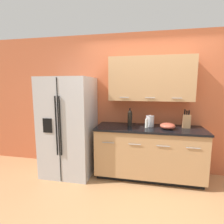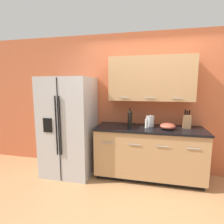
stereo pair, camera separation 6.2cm
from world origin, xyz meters
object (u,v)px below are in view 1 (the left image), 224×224
object	(u,v)px
refrigerator	(69,126)
mixing_bowl	(168,126)
knife_block	(186,121)
steel_canister	(150,121)
soap_dispenser	(146,123)
wine_bottle	(130,118)

from	to	relation	value
refrigerator	mixing_bowl	distance (m)	1.76
knife_block	steel_canister	size ratio (longest dim) A/B	1.53
soap_dispenser	knife_block	bearing A→B (deg)	10.31
steel_canister	mixing_bowl	xyz separation A→B (m)	(0.29, -0.14, -0.05)
knife_block	mixing_bowl	bearing A→B (deg)	-155.41
soap_dispenser	mixing_bowl	bearing A→B (deg)	-4.16
knife_block	mixing_bowl	size ratio (longest dim) A/B	1.30
refrigerator	soap_dispenser	bearing A→B (deg)	1.65
knife_block	steel_canister	world-z (taller)	knife_block
refrigerator	knife_block	distance (m)	2.09
refrigerator	mixing_bowl	size ratio (longest dim) A/B	7.22
wine_bottle	soap_dispenser	xyz separation A→B (m)	(0.30, -0.10, -0.07)
wine_bottle	mixing_bowl	distance (m)	0.66
knife_block	steel_canister	bearing A→B (deg)	-179.01
mixing_bowl	soap_dispenser	bearing A→B (deg)	175.84
wine_bottle	refrigerator	bearing A→B (deg)	-172.80
knife_block	wine_bottle	xyz separation A→B (m)	(-0.96, -0.02, 0.02)
steel_canister	mixing_bowl	size ratio (longest dim) A/B	0.85
wine_bottle	steel_canister	bearing A→B (deg)	1.77
refrigerator	knife_block	world-z (taller)	refrigerator
wine_bottle	mixing_bowl	bearing A→B (deg)	-11.02
soap_dispenser	mixing_bowl	size ratio (longest dim) A/B	0.78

